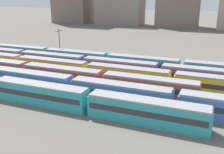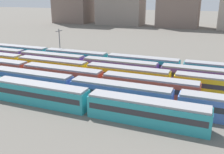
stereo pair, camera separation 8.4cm
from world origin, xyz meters
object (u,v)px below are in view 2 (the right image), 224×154
(train_track_4, at_px, (160,72))
(train_track_5, at_px, (107,61))
(train_track_2, at_px, (62,75))
(catenary_pole_1, at_px, (60,43))
(train_track_0, at_px, (40,94))
(train_track_3, at_px, (172,81))
(train_track_1, at_px, (72,87))

(train_track_4, height_order, train_track_5, same)
(train_track_2, bearing_deg, catenary_pole_1, 123.99)
(train_track_0, relative_size, train_track_4, 0.50)
(train_track_2, distance_m, train_track_3, 22.82)
(train_track_1, relative_size, train_track_3, 0.66)
(train_track_0, relative_size, train_track_2, 1.00)
(train_track_5, bearing_deg, train_track_4, -19.36)
(train_track_1, bearing_deg, train_track_4, 50.07)
(train_track_2, distance_m, catenary_pole_1, 22.40)
(train_track_3, bearing_deg, train_track_4, 124.82)
(train_track_0, distance_m, train_track_3, 25.39)
(train_track_4, distance_m, catenary_pole_1, 32.17)
(train_track_0, xyz_separation_m, catenary_pole_1, (-14.58, 28.79, 3.15))
(train_track_5, bearing_deg, train_track_2, -103.70)
(train_track_1, xyz_separation_m, train_track_3, (16.67, 10.40, 0.00))
(train_track_0, distance_m, train_track_1, 6.19)
(catenary_pole_1, bearing_deg, train_track_1, -52.74)
(train_track_0, height_order, train_track_5, same)
(train_track_4, height_order, catenary_pole_1, catenary_pole_1)
(train_track_1, relative_size, train_track_2, 1.34)
(train_track_5, xyz_separation_m, catenary_pole_1, (-16.20, 2.79, 3.15))
(train_track_0, bearing_deg, train_track_2, 101.87)
(train_track_0, height_order, catenary_pole_1, catenary_pole_1)
(train_track_3, bearing_deg, catenary_pole_1, 159.14)
(train_track_1, bearing_deg, catenary_pole_1, 127.26)
(train_track_4, bearing_deg, train_track_1, -129.93)
(train_track_3, xyz_separation_m, catenary_pole_1, (-34.62, 13.19, 3.15))
(train_track_0, bearing_deg, train_track_4, 51.72)
(train_track_1, height_order, train_track_3, same)
(train_track_2, distance_m, train_track_4, 21.31)
(train_track_0, xyz_separation_m, train_track_2, (-2.19, 10.40, 0.00))
(train_track_0, distance_m, catenary_pole_1, 32.43)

